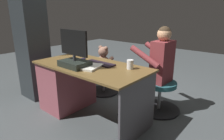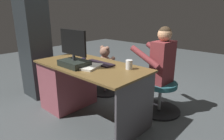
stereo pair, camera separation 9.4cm
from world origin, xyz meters
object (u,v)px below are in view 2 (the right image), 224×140
keyboard (99,63)px  office_chair_teddy (105,78)px  desk (73,82)px  computer_mouse (83,59)px  tv_remote (72,61)px  person (156,64)px  teddy_bear (105,58)px  monitor (74,56)px  cup (129,65)px  visitor_chair (160,95)px

keyboard → office_chair_teddy: bearing=-50.7°
desk → computer_mouse: bearing=-149.3°
computer_mouse → office_chair_teddy: (0.19, -0.61, -0.48)m
tv_remote → person: bearing=-145.4°
computer_mouse → office_chair_teddy: size_ratio=0.19×
office_chair_teddy → teddy_bear: teddy_bear is taller
person → desk: bearing=39.2°
monitor → cup: size_ratio=4.14×
monitor → visitor_chair: bearing=-126.9°
office_chair_teddy → visitor_chair: (-1.02, -0.04, -0.02)m
desk → tv_remote: size_ratio=9.83×
monitor → office_chair_teddy: (0.34, -0.87, -0.59)m
monitor → office_chair_teddy: bearing=-68.6°
keyboard → computer_mouse: 0.30m
monitor → visitor_chair: 1.29m
teddy_bear → visitor_chair: bearing=-178.7°
desk → computer_mouse: size_ratio=15.36×
computer_mouse → tv_remote: computer_mouse is taller
desk → tv_remote: 0.36m
monitor → teddy_bear: (0.34, -0.88, -0.24)m
keyboard → tv_remote: keyboard is taller
monitor → tv_remote: bearing=-30.0°
desk → person: person is taller
computer_mouse → teddy_bear: size_ratio=0.25×
monitor → office_chair_teddy: monitor is taller
desk → person: size_ratio=1.26×
cup → visitor_chair: cup is taller
visitor_chair → teddy_bear: bearing=1.3°
tv_remote → teddy_bear: 0.79m
desk → teddy_bear: bearing=-86.8°
monitor → keyboard: size_ratio=1.06×
tv_remote → teddy_bear: (0.14, -0.77, -0.13)m
desk → office_chair_teddy: 0.71m
computer_mouse → visitor_chair: size_ratio=0.17×
cup → tv_remote: 0.80m
tv_remote → visitor_chair: bearing=-148.2°
teddy_bear → person: size_ratio=0.33×
teddy_bear → visitor_chair: (-1.02, -0.02, -0.36)m
keyboard → tv_remote: bearing=24.0°
cup → visitor_chair: 0.78m
teddy_bear → person: person is taller
keyboard → tv_remote: size_ratio=2.80×
visitor_chair → computer_mouse: bearing=37.8°
cup → teddy_bear: bearing=-30.7°
keyboard → office_chair_teddy: keyboard is taller
keyboard → desk: bearing=12.8°
keyboard → computer_mouse: (0.30, 0.01, 0.01)m
monitor → office_chair_teddy: 1.11m
computer_mouse → monitor: bearing=120.3°
computer_mouse → teddy_bear: (0.19, -0.62, -0.14)m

